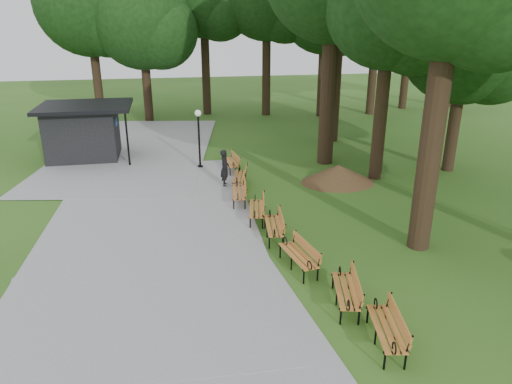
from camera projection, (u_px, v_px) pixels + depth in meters
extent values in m
plane|color=#2D5C1A|center=(273.00, 256.00, 14.82)|extent=(100.00, 100.00, 0.00)
cube|color=#959598|center=(146.00, 226.00, 16.85)|extent=(12.00, 38.00, 0.06)
imported|color=black|center=(225.00, 168.00, 20.78)|extent=(0.48, 0.66, 1.67)
cylinder|color=black|center=(199.00, 142.00, 23.21)|extent=(0.10, 0.10, 2.67)
sphere|color=white|center=(198.00, 113.00, 22.71)|extent=(0.32, 0.32, 0.32)
cone|color=#47301C|center=(338.00, 174.00, 21.37)|extent=(2.83, 2.83, 0.84)
cylinder|color=black|center=(434.00, 125.00, 14.02)|extent=(0.70, 0.70, 8.09)
cylinder|color=black|center=(382.00, 103.00, 20.90)|extent=(0.60, 0.60, 7.04)
sphere|color=black|center=(391.00, 3.00, 19.46)|extent=(5.53, 5.53, 5.53)
cylinder|color=black|center=(329.00, 81.00, 23.05)|extent=(0.80, 0.80, 8.40)
cylinder|color=black|center=(335.00, 70.00, 27.54)|extent=(0.76, 0.76, 8.52)
cylinder|color=black|center=(456.00, 112.00, 22.26)|extent=(0.56, 0.56, 5.78)
sphere|color=black|center=(467.00, 36.00, 21.08)|extent=(6.08, 6.08, 6.08)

